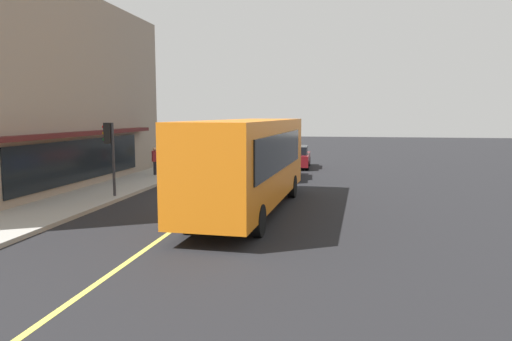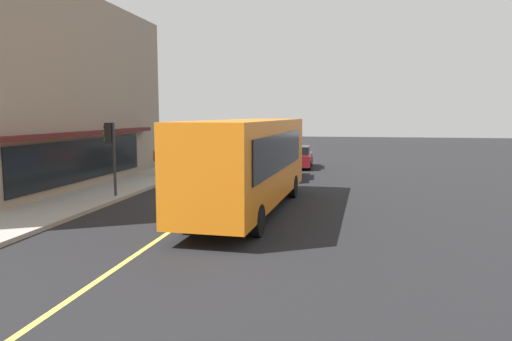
{
  "view_description": "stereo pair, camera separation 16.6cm",
  "coord_description": "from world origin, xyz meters",
  "px_view_note": "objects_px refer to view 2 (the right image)",
  "views": [
    {
      "loc": [
        -19.74,
        -5.17,
        3.71
      ],
      "look_at": [
        -2.27,
        -2.16,
        1.6
      ],
      "focal_mm": 33.18,
      "sensor_mm": 36.0,
      "label": 1
    },
    {
      "loc": [
        -19.71,
        -5.33,
        3.71
      ],
      "look_at": [
        -2.27,
        -2.16,
        1.6
      ],
      "focal_mm": 33.18,
      "sensor_mm": 36.0,
      "label": 2
    }
  ],
  "objects_px": {
    "traffic_light": "(110,142)",
    "car_maroon": "(298,157)",
    "car_navy": "(283,166)",
    "bus": "(250,160)",
    "pedestrian_at_corner": "(156,158)",
    "car_black": "(216,159)",
    "pedestrian_mid_block": "(176,154)"
  },
  "relations": [
    {
      "from": "car_maroon",
      "to": "traffic_light",
      "type": "bearing_deg",
      "value": 153.16
    },
    {
      "from": "bus",
      "to": "pedestrian_mid_block",
      "type": "xyz_separation_m",
      "value": [
        12.32,
        7.39,
        -0.88
      ]
    },
    {
      "from": "car_navy",
      "to": "car_black",
      "type": "height_order",
      "value": "same"
    },
    {
      "from": "bus",
      "to": "pedestrian_at_corner",
      "type": "xyz_separation_m",
      "value": [
        8.81,
        7.34,
        -0.85
      ]
    },
    {
      "from": "car_maroon",
      "to": "pedestrian_mid_block",
      "type": "xyz_separation_m",
      "value": [
        -3.06,
        7.86,
        0.37
      ]
    },
    {
      "from": "pedestrian_at_corner",
      "to": "car_black",
      "type": "bearing_deg",
      "value": -29.55
    },
    {
      "from": "car_maroon",
      "to": "pedestrian_at_corner",
      "type": "distance_m",
      "value": 10.21
    },
    {
      "from": "car_maroon",
      "to": "pedestrian_mid_block",
      "type": "height_order",
      "value": "pedestrian_mid_block"
    },
    {
      "from": "car_maroon",
      "to": "pedestrian_mid_block",
      "type": "bearing_deg",
      "value": 111.25
    },
    {
      "from": "bus",
      "to": "car_maroon",
      "type": "xyz_separation_m",
      "value": [
        15.38,
        -0.46,
        -1.24
      ]
    },
    {
      "from": "bus",
      "to": "traffic_light",
      "type": "height_order",
      "value": "bus"
    },
    {
      "from": "traffic_light",
      "to": "car_black",
      "type": "relative_size",
      "value": 0.73
    },
    {
      "from": "car_black",
      "to": "pedestrian_mid_block",
      "type": "bearing_deg",
      "value": 108.52
    },
    {
      "from": "bus",
      "to": "pedestrian_at_corner",
      "type": "bearing_deg",
      "value": 39.79
    },
    {
      "from": "traffic_light",
      "to": "car_black",
      "type": "height_order",
      "value": "traffic_light"
    },
    {
      "from": "car_black",
      "to": "pedestrian_at_corner",
      "type": "xyz_separation_m",
      "value": [
        -4.36,
        2.47,
        0.39
      ]
    },
    {
      "from": "bus",
      "to": "car_black",
      "type": "distance_m",
      "value": 14.09
    },
    {
      "from": "car_navy",
      "to": "car_maroon",
      "type": "distance_m",
      "value": 5.67
    },
    {
      "from": "traffic_light",
      "to": "pedestrian_at_corner",
      "type": "xyz_separation_m",
      "value": [
        7.19,
        0.84,
        -1.4
      ]
    },
    {
      "from": "car_navy",
      "to": "pedestrian_at_corner",
      "type": "distance_m",
      "value": 7.46
    },
    {
      "from": "car_black",
      "to": "pedestrian_mid_block",
      "type": "xyz_separation_m",
      "value": [
        -0.85,
        2.53,
        0.37
      ]
    },
    {
      "from": "car_navy",
      "to": "car_maroon",
      "type": "bearing_deg",
      "value": -4.09
    },
    {
      "from": "traffic_light",
      "to": "car_navy",
      "type": "relative_size",
      "value": 0.73
    },
    {
      "from": "car_navy",
      "to": "pedestrian_at_corner",
      "type": "height_order",
      "value": "pedestrian_at_corner"
    },
    {
      "from": "traffic_light",
      "to": "car_maroon",
      "type": "xyz_separation_m",
      "value": [
        13.75,
        -6.96,
        -1.79
      ]
    },
    {
      "from": "car_black",
      "to": "pedestrian_at_corner",
      "type": "height_order",
      "value": "pedestrian_at_corner"
    },
    {
      "from": "traffic_light",
      "to": "pedestrian_at_corner",
      "type": "bearing_deg",
      "value": 6.67
    },
    {
      "from": "traffic_light",
      "to": "car_maroon",
      "type": "height_order",
      "value": "traffic_light"
    },
    {
      "from": "car_black",
      "to": "pedestrian_mid_block",
      "type": "distance_m",
      "value": 2.69
    },
    {
      "from": "bus",
      "to": "pedestrian_at_corner",
      "type": "relative_size",
      "value": 6.84
    },
    {
      "from": "car_black",
      "to": "car_maroon",
      "type": "height_order",
      "value": "same"
    },
    {
      "from": "car_maroon",
      "to": "car_navy",
      "type": "bearing_deg",
      "value": 175.91
    }
  ]
}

